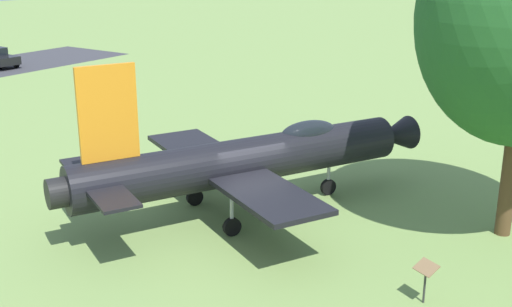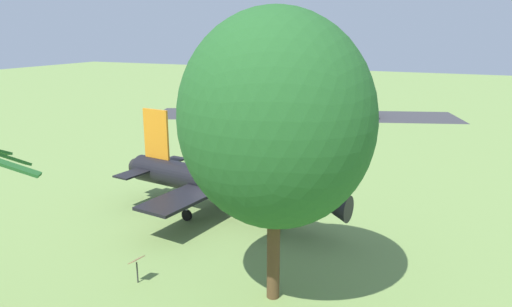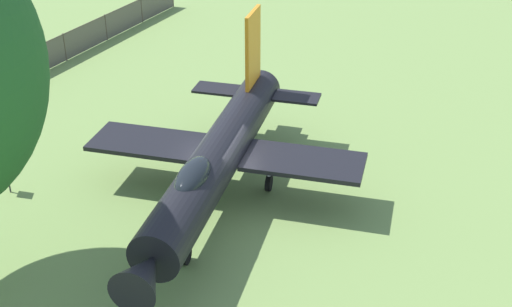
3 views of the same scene
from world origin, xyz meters
TOP-DOWN VIEW (x-y plane):
  - ground_plane at (0.00, 0.00)m, footprint 200.00×200.00m
  - display_jet at (-0.33, 0.05)m, footprint 13.92×9.97m
  - info_plaque at (-0.25, 7.68)m, footprint 0.47×0.64m

SIDE VIEW (x-z plane):
  - ground_plane at x=0.00m, z-range 0.00..0.00m
  - info_plaque at x=-0.25m, z-range 0.28..1.43m
  - display_jet at x=-0.33m, z-range -0.84..4.75m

